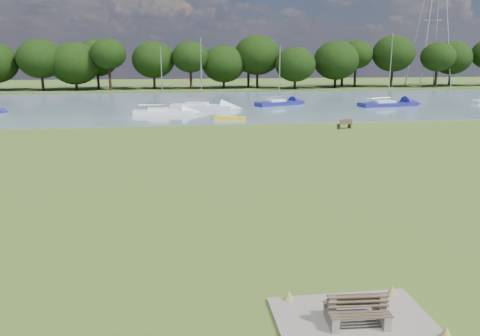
{
  "coord_description": "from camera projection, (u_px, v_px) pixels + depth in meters",
  "views": [
    {
      "loc": [
        -4.49,
        -24.53,
        7.04
      ],
      "look_at": [
        -1.52,
        -2.0,
        1.45
      ],
      "focal_mm": 35.0,
      "sensor_mm": 36.0,
      "label": 1
    }
  ],
  "objects": [
    {
      "name": "tree_line",
      "position": [
        231.0,
        58.0,
        90.65
      ],
      "size": [
        152.5,
        8.44,
        10.21
      ],
      "color": "black",
      "rests_on": "far_bank"
    },
    {
      "name": "river",
      "position": [
        210.0,
        104.0,
        66.3
      ],
      "size": [
        220.0,
        40.0,
        0.1
      ],
      "primitive_type": "cube",
      "color": "slate",
      "rests_on": "ground"
    },
    {
      "name": "bench_pair",
      "position": [
        357.0,
        311.0,
        12.28
      ],
      "size": [
        1.68,
        1.06,
        0.87
      ],
      "rotation": [
        0.0,
        0.0,
        -0.07
      ],
      "color": "gray",
      "rests_on": "concrete_pad"
    },
    {
      "name": "far_bank",
      "position": [
        200.0,
        89.0,
        95.18
      ],
      "size": [
        220.0,
        20.0,
        0.4
      ],
      "primitive_type": "cube",
      "color": "#4C6626",
      "rests_on": "ground"
    },
    {
      "name": "sailboat_3",
      "position": [
        279.0,
        102.0,
        64.24
      ],
      "size": [
        7.12,
        4.65,
        8.0
      ],
      "rotation": [
        0.0,
        0.0,
        0.43
      ],
      "color": "navy",
      "rests_on": "river"
    },
    {
      "name": "sailboat_2",
      "position": [
        387.0,
        103.0,
        63.21
      ],
      "size": [
        8.37,
        3.54,
        9.62
      ],
      "rotation": [
        0.0,
        0.0,
        0.16
      ],
      "color": "navy",
      "rests_on": "river"
    },
    {
      "name": "sailboat_5",
      "position": [
        201.0,
        105.0,
        60.0
      ],
      "size": [
        8.29,
        4.63,
        8.94
      ],
      "rotation": [
        0.0,
        0.0,
        -0.32
      ],
      "color": "white",
      "rests_on": "river"
    },
    {
      "name": "ground",
      "position": [
        262.0,
        184.0,
        25.87
      ],
      "size": [
        220.0,
        220.0,
        0.0
      ],
      "primitive_type": "plane",
      "color": "olive"
    },
    {
      "name": "riverbank_bench",
      "position": [
        345.0,
        124.0,
        44.6
      ],
      "size": [
        1.6,
        0.98,
        0.95
      ],
      "rotation": [
        0.0,
        0.0,
        0.37
      ],
      "color": "brown",
      "rests_on": "ground"
    },
    {
      "name": "kayak",
      "position": [
        230.0,
        118.0,
        50.45
      ],
      "size": [
        3.45,
        1.8,
        0.34
      ],
      "primitive_type": "cube",
      "rotation": [
        0.0,
        0.0,
        -0.32
      ],
      "color": "yellow",
      "rests_on": "river"
    },
    {
      "name": "sailboat_1",
      "position": [
        162.0,
        111.0,
        54.65
      ],
      "size": [
        6.9,
        2.06,
        7.8
      ],
      "rotation": [
        0.0,
        0.0,
        -0.02
      ],
      "color": "white",
      "rests_on": "river"
    },
    {
      "name": "concrete_pad",
      "position": [
        356.0,
        324.0,
        12.38
      ],
      "size": [
        4.2,
        3.2,
        0.1
      ],
      "primitive_type": "cube",
      "color": "gray",
      "rests_on": "ground"
    }
  ]
}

